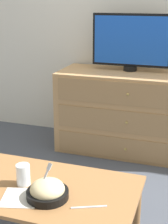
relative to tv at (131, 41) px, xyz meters
The scene contains 9 objects.
ground_plane 1.04m from the tv, 51.73° to the left, with size 12.00×12.00×0.00m, color #474C56.
wall_back 0.42m from the tv, 54.80° to the left, with size 12.00×0.05×2.60m.
dresser 0.64m from the tv, 56.95° to the right, with size 1.34×0.55×0.74m.
tv is the anchor object (origin of this frame).
coffee_table 1.72m from the tv, 94.49° to the right, with size 0.97×0.58×0.42m.
takeout_bowl 1.76m from the tv, 92.60° to the right, with size 0.21×0.21×0.17m.
drink_cup 1.70m from the tv, 98.93° to the right, with size 0.07×0.07×0.12m.
napkin 1.83m from the tv, 96.79° to the right, with size 0.22×0.22×0.00m.
knife 1.79m from the tv, 85.07° to the right, with size 0.16×0.08×0.01m.
Camera 1 is at (0.40, -3.24, 1.37)m, focal length 55.00 mm.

